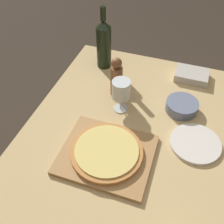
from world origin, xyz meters
TOP-DOWN VIEW (x-y plane):
  - ground_plane at (0.00, 0.00)m, footprint 12.00×12.00m
  - dining_table at (0.00, 0.00)m, footprint 0.90×1.33m
  - cutting_board at (-0.04, -0.08)m, footprint 0.36×0.31m
  - pizza at (-0.04, -0.08)m, footprint 0.29×0.29m
  - wine_bottle at (-0.26, 0.50)m, footprint 0.08×0.08m
  - pepper_mill at (-0.13, 0.29)m, footprint 0.06×0.06m
  - wine_glass at (-0.07, 0.20)m, footprint 0.08×0.08m
  - small_bowl at (0.20, 0.28)m, footprint 0.15×0.15m
  - dinner_plate at (0.29, 0.10)m, footprint 0.21×0.21m
  - food_container at (0.22, 0.54)m, footprint 0.17×0.13m

SIDE VIEW (x-z plane):
  - ground_plane at x=0.00m, z-range 0.00..0.00m
  - dining_table at x=0.00m, z-range 0.27..1.00m
  - dinner_plate at x=0.29m, z-range 0.73..0.74m
  - cutting_board at x=-0.04m, z-range 0.73..0.75m
  - food_container at x=0.22m, z-range 0.73..0.77m
  - small_bowl at x=0.20m, z-range 0.73..0.78m
  - pizza at x=-0.04m, z-range 0.75..0.77m
  - pepper_mill at x=-0.13m, z-range 0.72..0.93m
  - wine_glass at x=-0.07m, z-range 0.76..0.93m
  - wine_bottle at x=-0.26m, z-range 0.70..1.04m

